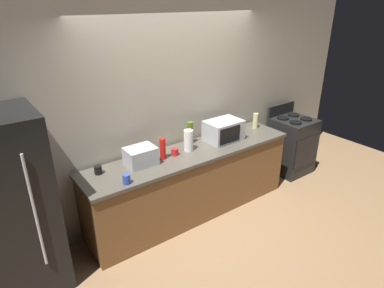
{
  "coord_description": "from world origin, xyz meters",
  "views": [
    {
      "loc": [
        -2.22,
        -2.62,
        2.66
      ],
      "look_at": [
        0.0,
        0.4,
        1.0
      ],
      "focal_mm": 31.13,
      "sensor_mm": 36.0,
      "label": 1
    }
  ],
  "objects_px": {
    "bottle_hot_sauce": "(163,149)",
    "mug_red": "(175,152)",
    "paper_towel_roll": "(188,140)",
    "stove_range": "(291,145)",
    "bottle_olive_oil": "(190,133)",
    "refrigerator": "(11,208)",
    "microwave": "(224,130)",
    "bottle_dish_soap": "(241,126)",
    "bottle_vinegar": "(255,121)",
    "mug_black": "(98,170)",
    "mug_blue": "(126,179)",
    "toaster_oven": "(141,156)"
  },
  "relations": [
    {
      "from": "bottle_dish_soap",
      "to": "toaster_oven",
      "type": "bearing_deg",
      "value": -178.26
    },
    {
      "from": "bottle_hot_sauce",
      "to": "mug_blue",
      "type": "relative_size",
      "value": 2.49
    },
    {
      "from": "bottle_hot_sauce",
      "to": "bottle_dish_soap",
      "type": "xyz_separation_m",
      "value": [
        1.34,
        0.07,
        -0.04
      ]
    },
    {
      "from": "toaster_oven",
      "to": "bottle_dish_soap",
      "type": "distance_m",
      "value": 1.62
    },
    {
      "from": "microwave",
      "to": "bottle_dish_soap",
      "type": "relative_size",
      "value": 2.64
    },
    {
      "from": "refrigerator",
      "to": "mug_black",
      "type": "height_order",
      "value": "refrigerator"
    },
    {
      "from": "refrigerator",
      "to": "bottle_olive_oil",
      "type": "distance_m",
      "value": 2.19
    },
    {
      "from": "bottle_dish_soap",
      "to": "mug_red",
      "type": "height_order",
      "value": "bottle_dish_soap"
    },
    {
      "from": "toaster_oven",
      "to": "mug_black",
      "type": "height_order",
      "value": "toaster_oven"
    },
    {
      "from": "bottle_olive_oil",
      "to": "bottle_vinegar",
      "type": "bearing_deg",
      "value": -5.7
    },
    {
      "from": "refrigerator",
      "to": "bottle_olive_oil",
      "type": "bearing_deg",
      "value": 5.66
    },
    {
      "from": "mug_black",
      "to": "bottle_hot_sauce",
      "type": "bearing_deg",
      "value": -7.64
    },
    {
      "from": "bottle_olive_oil",
      "to": "stove_range",
      "type": "bearing_deg",
      "value": -6.57
    },
    {
      "from": "mug_red",
      "to": "bottle_vinegar",
      "type": "bearing_deg",
      "value": 2.58
    },
    {
      "from": "microwave",
      "to": "mug_black",
      "type": "distance_m",
      "value": 1.72
    },
    {
      "from": "microwave",
      "to": "bottle_dish_soap",
      "type": "xyz_separation_m",
      "value": [
        0.39,
        0.06,
        -0.04
      ]
    },
    {
      "from": "bottle_hot_sauce",
      "to": "mug_red",
      "type": "xyz_separation_m",
      "value": [
        0.17,
        0.0,
        -0.09
      ]
    },
    {
      "from": "microwave",
      "to": "mug_black",
      "type": "relative_size",
      "value": 4.93
    },
    {
      "from": "paper_towel_roll",
      "to": "bottle_hot_sauce",
      "type": "height_order",
      "value": "paper_towel_roll"
    },
    {
      "from": "refrigerator",
      "to": "mug_black",
      "type": "bearing_deg",
      "value": 9.0
    },
    {
      "from": "refrigerator",
      "to": "bottle_vinegar",
      "type": "relative_size",
      "value": 8.16
    },
    {
      "from": "microwave",
      "to": "bottle_olive_oil",
      "type": "height_order",
      "value": "bottle_olive_oil"
    },
    {
      "from": "paper_towel_roll",
      "to": "mug_red",
      "type": "xyz_separation_m",
      "value": [
        -0.21,
        -0.01,
        -0.09
      ]
    },
    {
      "from": "bottle_vinegar",
      "to": "mug_black",
      "type": "bearing_deg",
      "value": 179.15
    },
    {
      "from": "bottle_vinegar",
      "to": "bottle_hot_sauce",
      "type": "bearing_deg",
      "value": -177.65
    },
    {
      "from": "bottle_dish_soap",
      "to": "bottle_vinegar",
      "type": "bearing_deg",
      "value": -0.74
    },
    {
      "from": "mug_black",
      "to": "toaster_oven",
      "type": "bearing_deg",
      "value": -9.57
    },
    {
      "from": "bottle_vinegar",
      "to": "stove_range",
      "type": "bearing_deg",
      "value": -7.78
    },
    {
      "from": "toaster_oven",
      "to": "mug_black",
      "type": "relative_size",
      "value": 3.49
    },
    {
      "from": "paper_towel_roll",
      "to": "bottle_vinegar",
      "type": "relative_size",
      "value": 1.22
    },
    {
      "from": "stove_range",
      "to": "mug_red",
      "type": "height_order",
      "value": "stove_range"
    },
    {
      "from": "bottle_vinegar",
      "to": "mug_blue",
      "type": "xyz_separation_m",
      "value": [
        -2.23,
        -0.33,
        -0.06
      ]
    },
    {
      "from": "refrigerator",
      "to": "mug_red",
      "type": "relative_size",
      "value": 19.75
    },
    {
      "from": "bottle_olive_oil",
      "to": "mug_black",
      "type": "relative_size",
      "value": 3.04
    },
    {
      "from": "mug_red",
      "to": "microwave",
      "type": "bearing_deg",
      "value": 0.56
    },
    {
      "from": "toaster_oven",
      "to": "paper_towel_roll",
      "type": "relative_size",
      "value": 1.26
    },
    {
      "from": "refrigerator",
      "to": "bottle_olive_oil",
      "type": "relative_size",
      "value": 6.09
    },
    {
      "from": "refrigerator",
      "to": "bottle_dish_soap",
      "type": "height_order",
      "value": "refrigerator"
    },
    {
      "from": "stove_range",
      "to": "mug_black",
      "type": "xyz_separation_m",
      "value": [
        -3.16,
        0.14,
        0.49
      ]
    },
    {
      "from": "mug_black",
      "to": "mug_blue",
      "type": "bearing_deg",
      "value": -67.14
    },
    {
      "from": "refrigerator",
      "to": "mug_red",
      "type": "height_order",
      "value": "refrigerator"
    },
    {
      "from": "mug_red",
      "to": "bottle_olive_oil",
      "type": "bearing_deg",
      "value": 26.14
    },
    {
      "from": "toaster_oven",
      "to": "bottle_hot_sauce",
      "type": "distance_m",
      "value": 0.28
    },
    {
      "from": "mug_black",
      "to": "bottle_dish_soap",
      "type": "bearing_deg",
      "value": -0.86
    },
    {
      "from": "microwave",
      "to": "bottle_olive_oil",
      "type": "distance_m",
      "value": 0.46
    },
    {
      "from": "refrigerator",
      "to": "microwave",
      "type": "distance_m",
      "value": 2.61
    },
    {
      "from": "stove_range",
      "to": "bottle_hot_sauce",
      "type": "relative_size",
      "value": 4.13
    },
    {
      "from": "mug_blue",
      "to": "mug_black",
      "type": "height_order",
      "value": "mug_blue"
    },
    {
      "from": "stove_range",
      "to": "bottle_olive_oil",
      "type": "bearing_deg",
      "value": 173.43
    },
    {
      "from": "bottle_vinegar",
      "to": "bottle_dish_soap",
      "type": "bearing_deg",
      "value": 179.26
    }
  ]
}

